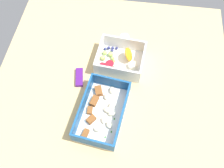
{
  "coord_description": "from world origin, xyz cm",
  "views": [
    {
      "loc": [
        -40.99,
        -5.37,
        74.15
      ],
      "look_at": [
        -1.95,
        -0.29,
        4.0
      ],
      "focal_mm": 38.94,
      "sensor_mm": 36.0,
      "label": 1
    }
  ],
  "objects_px": {
    "pasta_container": "(102,111)",
    "paper_cup_liner": "(125,38)",
    "fruit_bowl": "(119,60)",
    "candy_bar": "(80,77)"
  },
  "relations": [
    {
      "from": "candy_bar",
      "to": "paper_cup_liner",
      "type": "xyz_separation_m",
      "value": [
        0.19,
        -0.14,
        0.0
      ]
    },
    {
      "from": "pasta_container",
      "to": "paper_cup_liner",
      "type": "relative_size",
      "value": 6.49
    },
    {
      "from": "pasta_container",
      "to": "paper_cup_liner",
      "type": "bearing_deg",
      "value": 0.44
    },
    {
      "from": "fruit_bowl",
      "to": "candy_bar",
      "type": "xyz_separation_m",
      "value": [
        -0.08,
        0.13,
        -0.01
      ]
    },
    {
      "from": "candy_bar",
      "to": "paper_cup_liner",
      "type": "relative_size",
      "value": 1.98
    },
    {
      "from": "pasta_container",
      "to": "candy_bar",
      "type": "bearing_deg",
      "value": 46.31
    },
    {
      "from": "pasta_container",
      "to": "fruit_bowl",
      "type": "relative_size",
      "value": 1.34
    },
    {
      "from": "fruit_bowl",
      "to": "pasta_container",
      "type": "bearing_deg",
      "value": 170.92
    },
    {
      "from": "fruit_bowl",
      "to": "paper_cup_liner",
      "type": "distance_m",
      "value": 0.11
    },
    {
      "from": "pasta_container",
      "to": "fruit_bowl",
      "type": "bearing_deg",
      "value": -1.43
    }
  ]
}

